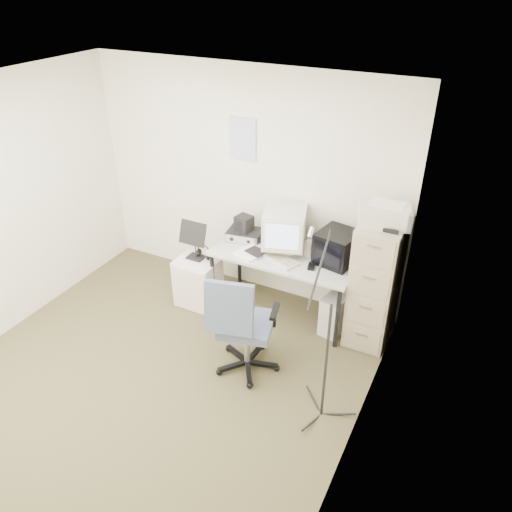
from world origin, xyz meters
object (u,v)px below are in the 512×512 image
at_px(desk, 284,283).
at_px(office_chair, 247,323).
at_px(side_cart, 198,282).
at_px(filing_cabinet, 376,282).

height_order(desk, office_chair, office_chair).
relative_size(desk, office_chair, 1.43).
xyz_separation_m(desk, side_cart, (-0.90, -0.28, -0.09)).
bearing_deg(desk, office_chair, -86.89).
height_order(filing_cabinet, office_chair, filing_cabinet).
bearing_deg(filing_cabinet, office_chair, -132.61).
bearing_deg(filing_cabinet, side_cart, -170.54).
distance_m(desk, side_cart, 0.95).
distance_m(filing_cabinet, desk, 0.99).
bearing_deg(side_cart, filing_cabinet, 9.93).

